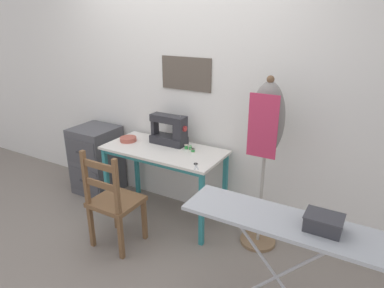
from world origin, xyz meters
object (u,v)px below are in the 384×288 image
object	(u,v)px
filing_cabinet	(97,160)
ironing_board	(282,226)
dress_form	(266,132)
storage_box	(324,223)
sewing_machine	(170,131)
scissors	(196,165)
wooden_chair	(114,202)
thread_spool_near_machine	(186,147)
fabric_bowl	(128,139)
thread_spool_far_edge	(193,150)
thread_spool_mid_table	(190,148)

from	to	relation	value
filing_cabinet	ironing_board	distance (m)	2.54
dress_form	storage_box	size ratio (longest dim) A/B	7.38
sewing_machine	scissors	size ratio (longest dim) A/B	3.04
sewing_machine	wooden_chair	xyz separation A→B (m)	(-0.10, -0.76, -0.45)
thread_spool_near_machine	dress_form	world-z (taller)	dress_form
storage_box	ironing_board	bearing A→B (deg)	-177.07
fabric_bowl	thread_spool_far_edge	xyz separation A→B (m)	(0.72, 0.08, -0.01)
scissors	fabric_bowl	bearing A→B (deg)	168.52
thread_spool_near_machine	fabric_bowl	bearing A→B (deg)	-170.41
wooden_chair	filing_cabinet	distance (m)	1.11
thread_spool_near_machine	sewing_machine	bearing A→B (deg)	168.63
ironing_board	storage_box	size ratio (longest dim) A/B	5.78
thread_spool_near_machine	scissors	bearing A→B (deg)	-47.06
thread_spool_far_edge	storage_box	size ratio (longest dim) A/B	0.21
filing_cabinet	storage_box	size ratio (longest dim) A/B	3.76
fabric_bowl	thread_spool_far_edge	distance (m)	0.72
storage_box	thread_spool_mid_table	bearing A→B (deg)	147.58
sewing_machine	wooden_chair	distance (m)	0.89
thread_spool_near_machine	ironing_board	xyz separation A→B (m)	(1.18, -0.87, 0.01)
sewing_machine	thread_spool_far_edge	bearing A→B (deg)	-13.70
sewing_machine	fabric_bowl	xyz separation A→B (m)	(-0.42, -0.15, -0.12)
sewing_machine	fabric_bowl	bearing A→B (deg)	-160.67
sewing_machine	thread_spool_mid_table	distance (m)	0.28
sewing_machine	storage_box	distance (m)	1.84
wooden_chair	fabric_bowl	bearing A→B (deg)	117.72
wooden_chair	filing_cabinet	world-z (taller)	wooden_chair
fabric_bowl	scissors	size ratio (longest dim) A/B	1.33
sewing_machine	wooden_chair	bearing A→B (deg)	-97.60
thread_spool_far_edge	ironing_board	size ratio (longest dim) A/B	0.04
scissors	thread_spool_far_edge	distance (m)	0.31
thread_spool_far_edge	dress_form	size ratio (longest dim) A/B	0.03
thread_spool_near_machine	dress_form	bearing A→B (deg)	-4.27
thread_spool_far_edge	wooden_chair	distance (m)	0.86
fabric_bowl	scissors	world-z (taller)	fabric_bowl
sewing_machine	thread_spool_near_machine	world-z (taller)	sewing_machine
thread_spool_far_edge	ironing_board	bearing A→B (deg)	-37.60
sewing_machine	storage_box	xyz separation A→B (m)	(1.61, -0.90, -0.01)
sewing_machine	thread_spool_far_edge	distance (m)	0.33
fabric_bowl	filing_cabinet	world-z (taller)	fabric_bowl
ironing_board	storage_box	bearing A→B (deg)	2.93
sewing_machine	fabric_bowl	distance (m)	0.46
scissors	wooden_chair	distance (m)	0.78
sewing_machine	ironing_board	bearing A→B (deg)	-33.30
sewing_machine	thread_spool_near_machine	bearing A→B (deg)	-11.37
thread_spool_mid_table	wooden_chair	bearing A→B (deg)	-116.02
thread_spool_mid_table	dress_form	distance (m)	0.81
scissors	thread_spool_mid_table	xyz separation A→B (m)	(-0.22, 0.29, 0.02)
thread_spool_far_edge	storage_box	xyz separation A→B (m)	(1.31, -0.83, 0.11)
filing_cabinet	dress_form	xyz separation A→B (m)	(1.97, -0.03, 0.68)
ironing_board	wooden_chair	bearing A→B (deg)	174.12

